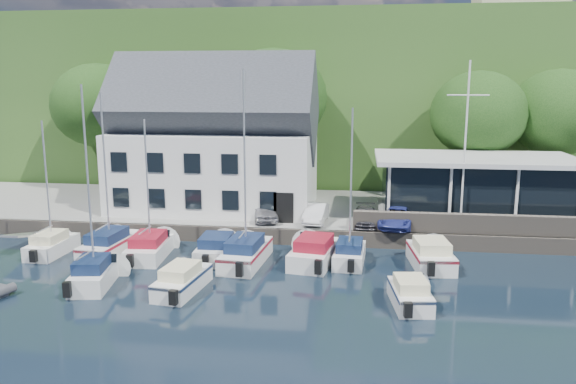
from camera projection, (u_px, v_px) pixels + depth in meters
name	position (u px, v px, depth m)	size (l,w,h in m)	color
ground	(278.00, 317.00, 24.30)	(180.00, 180.00, 0.00)	black
quay	(313.00, 213.00, 41.22)	(60.00, 13.00, 1.00)	gray
quay_face	(304.00, 237.00, 34.90)	(60.00, 0.30, 1.00)	#62594E
hillside	(339.00, 95.00, 83.04)	(160.00, 75.00, 16.00)	#2D4E1D
field_patch	(393.00, 41.00, 88.21)	(50.00, 30.00, 0.30)	#5F6C36
harbor_building	(215.00, 148.00, 40.19)	(14.40, 8.20, 8.70)	silver
club_pavilion	(474.00, 187.00, 37.87)	(13.20, 7.20, 4.10)	black
seawall	(504.00, 225.00, 33.55)	(18.00, 0.50, 1.20)	#62594E
gangway	(39.00, 244.00, 35.14)	(1.20, 6.00, 1.40)	silver
car_silver	(265.00, 210.00, 37.13)	(1.53, 3.81, 1.30)	#9D9DA2
car_white	(316.00, 213.00, 36.52)	(1.28, 3.68, 1.21)	silver
car_dgrey	(365.00, 216.00, 35.93)	(1.53, 3.76, 1.09)	#323137
car_blue	(397.00, 216.00, 35.39)	(1.51, 3.84, 1.31)	navy
flagpole	(465.00, 146.00, 34.19)	(2.47, 0.20, 10.28)	silver
tree_0	(100.00, 127.00, 47.19)	(7.70, 7.70, 10.52)	black
tree_1	(167.00, 138.00, 46.51)	(6.48, 6.48, 8.85)	black
tree_2	(273.00, 123.00, 44.56)	(8.49, 8.49, 11.60)	black
tree_4	(477.00, 136.00, 42.70)	(7.21, 7.21, 9.85)	black
tree_5	(556.00, 135.00, 42.75)	(7.30, 7.30, 9.98)	black
boat_r1_0	(47.00, 184.00, 32.36)	(1.74, 5.30, 8.42)	silver
boat_r1_1	(106.00, 176.00, 32.22)	(1.97, 6.81, 9.33)	silver
boat_r1_2	(147.00, 183.00, 31.86)	(2.07, 6.50, 8.78)	silver
boat_r1_3	(217.00, 246.00, 32.24)	(2.14, 5.73, 1.44)	silver
boat_r1_4	(245.00, 179.00, 30.54)	(2.10, 7.11, 9.60)	silver
boat_r1_5	(314.00, 249.00, 31.44)	(2.27, 6.44, 1.57)	silver
boat_r1_6	(351.00, 190.00, 30.74)	(1.77, 5.32, 8.36)	silver
boat_r1_7	(431.00, 253.00, 30.85)	(2.20, 5.74, 1.56)	silver
boat_r2_1	(89.00, 196.00, 27.14)	(1.79, 5.39, 9.21)	silver
boat_r2_2	(182.00, 277.00, 27.21)	(1.74, 5.60, 1.40)	silver
boat_r2_4	(410.00, 291.00, 25.49)	(1.71, 4.69, 1.36)	silver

